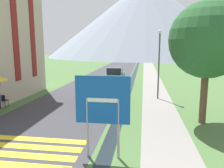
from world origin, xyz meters
TOP-DOWN VIEW (x-y plane):
  - ground_plane at (0.00, 20.00)m, footprint 160.00×160.00m
  - road at (-2.50, 30.00)m, footprint 6.40×60.00m
  - footpath at (3.60, 30.00)m, footprint 2.20×60.00m
  - drainage_channel at (1.20, 30.00)m, footprint 0.60×60.00m
  - crosswalk_marking at (-2.50, 4.37)m, footprint 5.44×2.54m
  - mountain_distant at (2.77, 93.55)m, footprint 80.68×80.68m
  - road_sign at (1.13, 4.35)m, footprint 1.96×0.11m
  - parked_car_near at (-0.40, 11.72)m, footprint 1.77×4.28m
  - parked_car_far at (-0.53, 20.54)m, footprint 1.89×4.00m
  - cafe_chair_far_right at (-6.72, 10.02)m, footprint 0.40×0.40m
  - streetlamp at (3.68, 14.07)m, footprint 0.28×0.28m
  - tree_by_path at (5.68, 8.71)m, footprint 3.88×3.88m

SIDE VIEW (x-z plane):
  - ground_plane at x=0.00m, z-range 0.00..0.00m
  - drainage_channel at x=1.20m, z-range 0.00..0.00m
  - road at x=-2.50m, z-range 0.00..0.01m
  - footpath at x=3.60m, z-range 0.00..0.01m
  - crosswalk_marking at x=-2.50m, z-range 0.00..0.01m
  - cafe_chair_far_right at x=-6.72m, z-range 0.09..0.94m
  - parked_car_far at x=-0.53m, z-range 0.00..1.82m
  - parked_car_near at x=-0.40m, z-range 0.00..1.82m
  - road_sign at x=1.13m, z-range 0.43..3.44m
  - streetlamp at x=3.68m, z-range 0.48..5.74m
  - tree_by_path at x=5.68m, z-range 1.19..7.48m
  - mountain_distant at x=2.77m, z-range 0.00..31.60m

